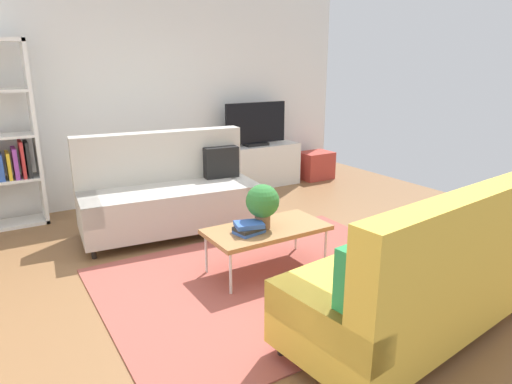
% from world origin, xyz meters
% --- Properties ---
extents(ground_plane, '(7.68, 7.68, 0.00)m').
position_xyz_m(ground_plane, '(0.00, 0.00, 0.00)').
color(ground_plane, brown).
extents(wall_far, '(6.40, 0.12, 2.90)m').
position_xyz_m(wall_far, '(0.00, 2.80, 1.45)').
color(wall_far, white).
rests_on(wall_far, ground_plane).
extents(area_rug, '(2.90, 2.20, 0.01)m').
position_xyz_m(area_rug, '(0.14, -0.28, 0.01)').
color(area_rug, '#9E4C42').
rests_on(area_rug, ground_plane).
extents(couch_beige, '(1.97, 1.03, 1.10)m').
position_xyz_m(couch_beige, '(-0.19, 1.34, 0.44)').
color(couch_beige, '#B2ADA3').
rests_on(couch_beige, ground_plane).
extents(couch_green, '(1.98, 1.04, 1.10)m').
position_xyz_m(couch_green, '(0.49, -1.50, 0.44)').
color(couch_green, gold).
rests_on(couch_green, ground_plane).
extents(coffee_table, '(1.10, 0.56, 0.42)m').
position_xyz_m(coffee_table, '(0.19, -0.08, 0.39)').
color(coffee_table, '#9E7042').
rests_on(coffee_table, ground_plane).
extents(tv_console, '(1.40, 0.44, 0.64)m').
position_xyz_m(tv_console, '(1.62, 2.46, 0.32)').
color(tv_console, silver).
rests_on(tv_console, ground_plane).
extents(tv, '(1.00, 0.20, 0.64)m').
position_xyz_m(tv, '(1.62, 2.44, 0.95)').
color(tv, black).
rests_on(tv, tv_console).
extents(storage_trunk, '(0.52, 0.40, 0.44)m').
position_xyz_m(storage_trunk, '(2.72, 2.36, 0.22)').
color(storage_trunk, '#B2382D').
rests_on(storage_trunk, ground_plane).
extents(potted_plant, '(0.30, 0.30, 0.40)m').
position_xyz_m(potted_plant, '(0.15, -0.07, 0.66)').
color(potted_plant, brown).
rests_on(potted_plant, coffee_table).
extents(table_book_0, '(0.27, 0.22, 0.03)m').
position_xyz_m(table_book_0, '(-0.01, -0.11, 0.43)').
color(table_book_0, '#3359B2').
rests_on(table_book_0, coffee_table).
extents(table_book_1, '(0.26, 0.21, 0.03)m').
position_xyz_m(table_book_1, '(-0.01, -0.11, 0.46)').
color(table_book_1, '#262626').
rests_on(table_book_1, table_book_0).
extents(table_book_2, '(0.28, 0.24, 0.04)m').
position_xyz_m(table_book_2, '(-0.01, -0.11, 0.50)').
color(table_book_2, '#3359B2').
rests_on(table_book_2, table_book_1).
extents(vase_0, '(0.11, 0.11, 0.20)m').
position_xyz_m(vase_0, '(1.04, 2.51, 0.74)').
color(vase_0, silver).
rests_on(vase_0, tv_console).
extents(bottle_0, '(0.06, 0.06, 0.22)m').
position_xyz_m(bottle_0, '(1.21, 2.42, 0.75)').
color(bottle_0, purple).
rests_on(bottle_0, tv_console).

